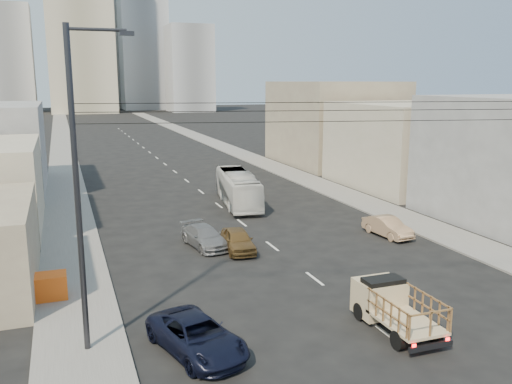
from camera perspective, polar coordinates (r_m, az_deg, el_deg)
ground at (r=22.34m, az=15.56°, el=-15.64°), size 420.00×420.00×0.00m
sidewalk_left at (r=86.57m, az=-19.69°, el=4.29°), size 3.50×180.00×0.12m
sidewalk_right at (r=89.75m, az=-4.49°, el=5.17°), size 3.50×180.00×0.12m
lane_dashes at (r=70.73m, az=-9.99°, el=3.25°), size 0.15×104.00×0.01m
flatbed_pickup at (r=23.39m, az=14.32°, el=-11.34°), size 1.95×4.41×1.90m
navy_pickup at (r=21.15m, az=-6.25°, el=-14.83°), size 3.49×5.31×1.36m
city_bus at (r=44.70m, az=-1.93°, el=0.41°), size 3.75×10.22×2.78m
sedan_brown at (r=32.71m, az=-1.93°, el=-5.08°), size 1.92×4.09×1.35m
sedan_tan at (r=36.79m, az=13.68°, el=-3.57°), size 1.75×4.03×1.29m
sedan_grey at (r=33.66m, az=-5.44°, el=-4.71°), size 2.51×4.67×1.29m
streetlamp_left at (r=20.32m, az=-18.07°, el=0.73°), size 2.36×0.25×12.00m
overhead_wires at (r=21.19m, az=14.53°, el=8.26°), size 23.01×5.02×0.72m
crate_stack at (r=27.36m, az=-21.16°, el=-9.26°), size 1.80×1.20×1.14m
bldg_right_mid at (r=54.40m, az=15.61°, el=4.78°), size 11.00×14.00×8.00m
bldg_right_far at (r=68.14m, az=8.18°, el=7.23°), size 12.00×16.00×10.00m
high_rise_tower at (r=187.22m, az=-18.18°, el=17.17°), size 20.00×20.00×60.00m
midrise_ne at (r=203.45m, az=-11.77°, el=14.17°), size 16.00×16.00×40.00m
midrise_nw at (r=196.62m, az=-24.61°, el=12.61°), size 15.00×15.00×34.00m
midrise_back at (r=217.06m, az=-15.62°, el=14.35°), size 18.00×18.00×44.00m
midrise_east at (r=185.82m, az=-7.02°, el=12.74°), size 14.00×14.00×28.00m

